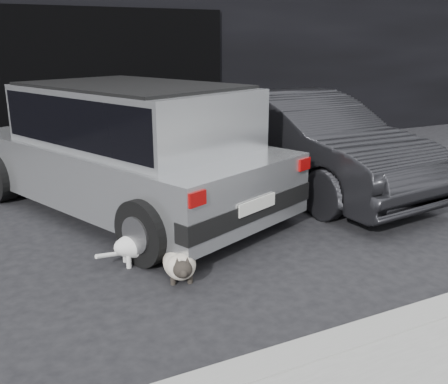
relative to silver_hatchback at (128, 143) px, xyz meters
name	(u,v)px	position (x,y,z in m)	size (l,w,h in m)	color
ground	(130,241)	(-0.32, -1.03, -0.86)	(80.00, 80.00, 0.00)	black
building_facade	(88,18)	(0.68, 4.97, 1.64)	(34.00, 4.00, 5.00)	black
garage_opening	(117,85)	(0.68, 2.96, 0.44)	(4.00, 0.10, 2.60)	black
curb	(371,336)	(0.68, -3.63, -0.80)	(18.00, 0.25, 0.12)	gray
silver_hatchback	(128,143)	(0.00, 0.00, 0.00)	(3.36, 4.66, 1.57)	#B5B8BA
second_car	(301,142)	(2.46, -0.17, -0.17)	(1.45, 4.16, 1.37)	black
cat_siamese	(180,263)	(-0.15, -2.07, -0.72)	(0.45, 0.87, 0.31)	beige
cat_white	(148,242)	(-0.29, -1.61, -0.66)	(0.88, 0.32, 0.41)	silver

